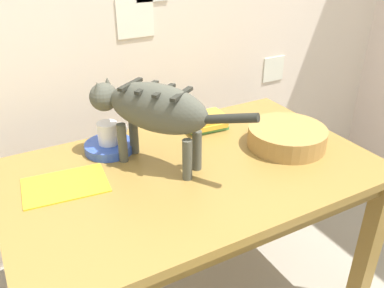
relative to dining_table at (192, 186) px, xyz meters
name	(u,v)px	position (x,y,z in m)	size (l,w,h in m)	color
dining_table	(192,186)	(0.00, 0.00, 0.00)	(1.39, 0.86, 0.72)	olive
cat	(152,109)	(-0.11, 0.10, 0.31)	(0.42, 0.58, 0.33)	#4E4E42
saucer_bowl	(109,147)	(-0.23, 0.27, 0.10)	(0.20, 0.20, 0.04)	blue
coffee_mug	(109,133)	(-0.23, 0.27, 0.17)	(0.12, 0.08, 0.09)	white
magazine	(65,185)	(-0.46, 0.11, 0.09)	(0.29, 0.20, 0.01)	yellow
book_stack	(205,122)	(0.22, 0.27, 0.11)	(0.20, 0.16, 0.06)	#4EA159
wicker_basket	(287,136)	(0.43, -0.04, 0.13)	(0.32, 0.32, 0.08)	#AA7D41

